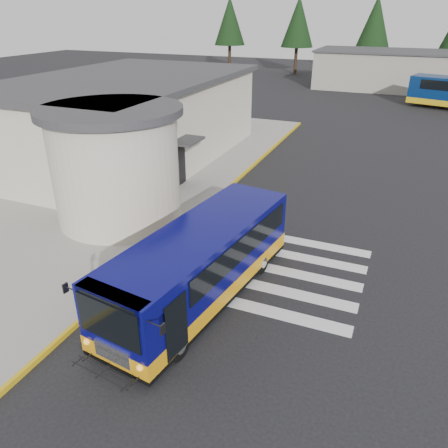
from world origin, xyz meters
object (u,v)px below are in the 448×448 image
at_px(pedestrian_a, 108,218).
at_px(pedestrian_b, 123,222).
at_px(bollard, 83,295).
at_px(transit_bus, 201,266).

distance_m(pedestrian_a, pedestrian_b, 0.63).
xyz_separation_m(pedestrian_a, bollard, (2.02, -4.06, -0.40)).
height_order(transit_bus, pedestrian_a, transit_bus).
height_order(transit_bus, bollard, transit_bus).
relative_size(pedestrian_a, bollard, 1.74).
relative_size(pedestrian_a, pedestrian_b, 1.18).
relative_size(pedestrian_b, bollard, 1.47).
height_order(pedestrian_b, bollard, pedestrian_b).
distance_m(transit_bus, pedestrian_b, 4.81).
height_order(transit_bus, pedestrian_b, transit_bus).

